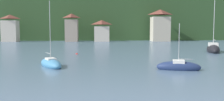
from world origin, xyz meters
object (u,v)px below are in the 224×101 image
shore_building_westcentral (72,28)px  mooring_buoy_near (77,54)px  shore_building_central (102,31)px  shore_building_eastcentral (160,26)px  sailboat_mid_8 (51,64)px  sailboat_far_0 (213,49)px  sailboat_mid_1 (178,67)px  shore_building_west (10,29)px

shore_building_westcentral → mooring_buoy_near: bearing=-82.8°
shore_building_central → shore_building_eastcentral: size_ratio=0.66×
shore_building_westcentral → shore_building_central: bearing=-0.2°
shore_building_eastcentral → sailboat_mid_8: (-26.71, -56.80, -5.03)m
shore_building_westcentral → sailboat_far_0: sailboat_far_0 is taller
shore_building_central → sailboat_mid_1: 59.84m
sailboat_mid_1 → sailboat_mid_8: sailboat_mid_8 is taller
shore_building_westcentral → shore_building_eastcentral: (30.52, 0.40, 0.75)m
shore_building_central → mooring_buoy_near: 43.81m
shore_building_west → sailboat_far_0: bearing=-38.9°
shore_building_eastcentral → sailboat_mid_1: shore_building_eastcentral is taller
sailboat_mid_8 → mooring_buoy_near: 13.06m
sailboat_far_0 → mooring_buoy_near: sailboat_far_0 is taller
sailboat_mid_1 → sailboat_mid_8: (-13.08, 3.01, -0.01)m
mooring_buoy_near → shore_building_central: bearing=83.8°
sailboat_far_0 → sailboat_mid_8: 30.31m
sailboat_far_0 → sailboat_mid_1: sailboat_far_0 is taller
shore_building_west → shore_building_central: size_ratio=1.24×
mooring_buoy_near → sailboat_mid_1: bearing=-54.4°
shore_building_central → sailboat_mid_1: bearing=-83.5°
sailboat_mid_8 → sailboat_far_0: bearing=93.6°
shore_building_westcentral → sailboat_far_0: 50.37m
shore_building_west → shore_building_eastcentral: size_ratio=0.82×
sailboat_mid_8 → shore_building_westcentral: bearing=155.9°
shore_building_eastcentral → sailboat_far_0: (-0.89, -40.93, -4.83)m
sailboat_far_0 → shore_building_westcentral: bearing=56.9°
shore_building_westcentral → shore_building_eastcentral: 30.53m
shore_building_west → mooring_buoy_near: shore_building_west is taller
shore_building_west → sailboat_mid_1: shore_building_west is taller
shore_building_central → shore_building_eastcentral: bearing=1.2°
shore_building_westcentral → mooring_buoy_near: (5.47, -43.46, -4.57)m
shore_building_central → sailboat_mid_1: (6.72, -59.37, -3.21)m
shore_building_eastcentral → sailboat_mid_8: bearing=-115.2°
shore_building_central → shore_building_westcentral: bearing=179.8°
mooring_buoy_near → sailboat_mid_8: bearing=-97.3°
shore_building_west → sailboat_far_0: size_ratio=0.73×
shore_building_westcentral → sailboat_mid_8: size_ratio=1.28×
mooring_buoy_near → shore_building_eastcentral: bearing=60.3°
sailboat_mid_8 → shore_building_west: bearing=175.3°
shore_building_westcentral → sailboat_far_0: size_ratio=0.77×
shore_building_west → mooring_buoy_near: (25.82, -43.24, -4.35)m
sailboat_far_0 → shore_building_central: bearing=46.4°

